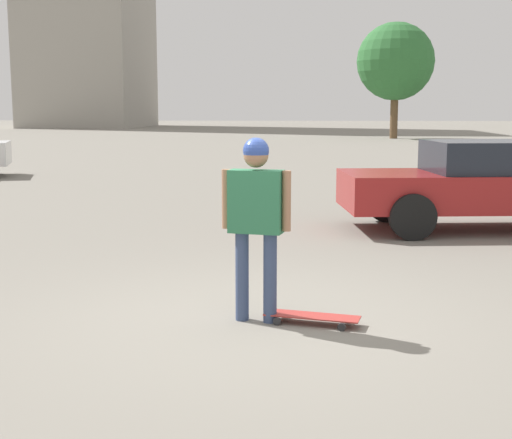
% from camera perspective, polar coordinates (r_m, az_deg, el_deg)
% --- Properties ---
extents(ground_plane, '(220.00, 220.00, 0.00)m').
position_cam_1_polar(ground_plane, '(6.59, 0.00, -8.11)').
color(ground_plane, gray).
extents(person, '(0.29, 0.63, 1.67)m').
position_cam_1_polar(person, '(6.36, 0.00, 0.91)').
color(person, '#38476B').
rests_on(person, ground_plane).
extents(skateboard, '(0.41, 0.89, 0.08)m').
position_cam_1_polar(skateboard, '(6.50, 4.50, -7.76)').
color(skateboard, '#A5332D').
rests_on(skateboard, ground_plane).
extents(car_parked_near, '(2.35, 4.74, 1.42)m').
position_cam_1_polar(car_parked_near, '(11.95, 18.11, 2.78)').
color(car_parked_near, maroon).
rests_on(car_parked_near, ground_plane).
extents(tree_distant, '(4.97, 4.97, 7.42)m').
position_cam_1_polar(tree_distant, '(47.70, 11.10, 12.28)').
color(tree_distant, brown).
rests_on(tree_distant, ground_plane).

